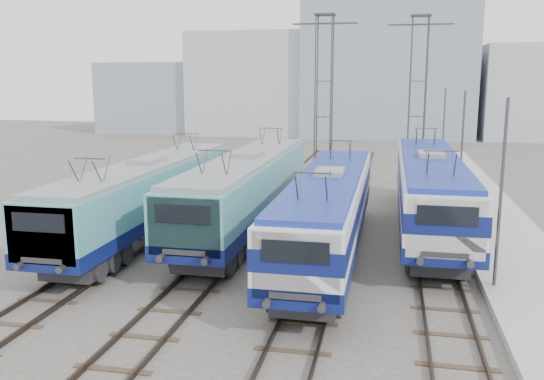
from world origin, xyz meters
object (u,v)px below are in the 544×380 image
at_px(locomotive_far_left, 147,192).
at_px(locomotive_far_right, 430,185).
at_px(locomotive_center_right, 329,206).
at_px(catenary_tower_west, 324,94).
at_px(mast_rear, 443,135).
at_px(mast_mid, 461,155).
at_px(catenary_tower_east, 418,93).
at_px(locomotive_center_left, 247,186).
at_px(mast_front, 501,198).

relative_size(locomotive_far_left, locomotive_far_right, 0.95).
bearing_deg(locomotive_far_right, locomotive_center_right, -130.64).
height_order(catenary_tower_west, mast_rear, catenary_tower_west).
bearing_deg(locomotive_center_right, mast_mid, 54.57).
bearing_deg(mast_mid, catenary_tower_east, 101.86).
bearing_deg(locomotive_center_right, catenary_tower_east, 77.34).
bearing_deg(mast_rear, catenary_tower_west, -155.06).
distance_m(locomotive_far_left, locomotive_far_right, 14.00).
bearing_deg(locomotive_far_left, catenary_tower_west, 66.34).
bearing_deg(catenary_tower_west, locomotive_far_left, -113.66).
relative_size(locomotive_far_right, catenary_tower_east, 1.57).
relative_size(locomotive_center_left, catenary_tower_west, 1.56).
distance_m(locomotive_far_left, mast_front, 16.07).
xyz_separation_m(locomotive_center_right, mast_rear, (6.35, 20.93, 1.23)).
bearing_deg(locomotive_center_right, locomotive_far_left, 170.42).
distance_m(locomotive_far_left, catenary_tower_west, 17.39).
bearing_deg(locomotive_far_left, mast_mid, 25.75).
relative_size(locomotive_center_left, mast_rear, 2.68).
relative_size(catenary_tower_west, mast_front, 1.71).
relative_size(locomotive_far_left, locomotive_center_right, 1.01).
height_order(locomotive_center_right, locomotive_far_right, locomotive_far_right).
height_order(locomotive_far_left, mast_front, mast_front).
bearing_deg(locomotive_center_left, locomotive_far_right, 10.29).
xyz_separation_m(catenary_tower_west, mast_mid, (8.60, -8.00, -3.14)).
bearing_deg(mast_front, mast_mid, 90.00).
height_order(locomotive_far_right, catenary_tower_east, catenary_tower_east).
distance_m(locomotive_center_left, mast_mid, 12.14).
distance_m(locomotive_center_left, catenary_tower_west, 14.18).
xyz_separation_m(locomotive_far_left, locomotive_far_right, (13.50, 3.72, 0.16)).
bearing_deg(mast_mid, locomotive_far_left, -154.25).
distance_m(catenary_tower_west, mast_mid, 12.16).
bearing_deg(locomotive_center_right, mast_rear, 73.12).
distance_m(catenary_tower_east, mast_rear, 4.28).
distance_m(locomotive_far_left, mast_rear, 24.77).
height_order(locomotive_far_left, locomotive_far_right, locomotive_far_right).
bearing_deg(catenary_tower_east, locomotive_far_left, -127.28).
xyz_separation_m(locomotive_center_left, mast_mid, (10.85, 5.32, 1.17)).
xyz_separation_m(mast_front, mast_rear, (0.00, 24.00, 0.00)).
distance_m(locomotive_far_right, catenary_tower_east, 14.33).
distance_m(mast_mid, mast_rear, 12.00).
distance_m(catenary_tower_east, mast_mid, 10.69).
distance_m(catenary_tower_west, catenary_tower_east, 6.80).
height_order(catenary_tower_east, mast_front, catenary_tower_east).
height_order(locomotive_center_left, catenary_tower_west, catenary_tower_west).
bearing_deg(locomotive_far_right, locomotive_far_left, -164.58).
height_order(locomotive_center_left, catenary_tower_east, catenary_tower_east).
distance_m(locomotive_far_left, locomotive_center_left, 4.96).
relative_size(locomotive_center_left, locomotive_center_right, 1.05).
bearing_deg(locomotive_far_right, mast_front, -77.46).
bearing_deg(locomotive_far_right, catenary_tower_west, 120.02).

